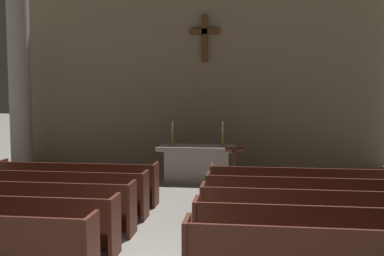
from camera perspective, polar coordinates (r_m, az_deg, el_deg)
name	(u,v)px	position (r m, az deg, el deg)	size (l,w,h in m)	color
pew_left_row_2	(3,222)	(7.68, -23.20, -11.14)	(3.66, 0.50, 0.95)	#4C2319
pew_left_row_3	(34,206)	(8.54, -19.74, -9.43)	(3.66, 0.50, 0.95)	#4C2319
pew_left_row_4	(58,193)	(9.42, -16.95, -8.01)	(3.66, 0.50, 0.95)	#4C2319
pew_left_row_5	(77,183)	(10.33, -14.66, -6.83)	(3.66, 0.50, 0.95)	#4C2319
pew_right_row_2	(320,235)	(6.77, 16.25, -13.11)	(3.66, 0.50, 0.95)	#4C2319
pew_right_row_3	(310,215)	(7.73, 15.05, -10.82)	(3.66, 0.50, 0.95)	#4C2319
pew_right_row_4	(303,200)	(8.69, 14.12, -9.03)	(3.66, 0.50, 0.95)	#4C2319
pew_right_row_5	(297,188)	(9.67, 13.39, -7.60)	(3.66, 0.50, 0.95)	#4C2319
column_left_third	(19,69)	(14.63, -21.40, 7.05)	(0.98, 0.98, 6.53)	#ADA89E
altar	(197,163)	(12.34, 0.70, -4.49)	(2.20, 0.90, 1.01)	#A8A399
candlestick_left	(173,138)	(12.35, -2.53, -1.24)	(0.16, 0.16, 0.68)	#B79338
candlestick_right	(223,138)	(12.19, 3.97, -1.32)	(0.16, 0.16, 0.68)	#B79338
apse_with_cross	(205,51)	(14.48, 1.72, 9.87)	(12.22, 0.43, 7.60)	gray
lectern	(234,171)	(11.09, 5.44, -5.51)	(0.44, 0.36, 1.15)	#4C2319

